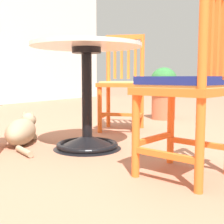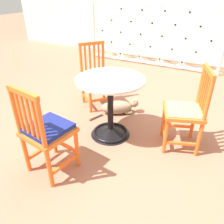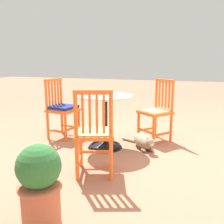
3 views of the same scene
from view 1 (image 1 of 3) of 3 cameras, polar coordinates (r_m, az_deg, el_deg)
name	(u,v)px [view 1 (image 1 of 3)]	position (r m, az deg, el deg)	size (l,w,h in m)	color
ground_plane	(82,148)	(2.22, -5.52, -6.63)	(24.00, 24.00, 0.00)	#A36B51
cafe_table	(87,108)	(2.15, -4.66, 0.67)	(0.76, 0.76, 0.73)	black
orange_chair_tucked_in	(188,88)	(1.56, 13.94, 4.33)	(0.45, 0.45, 0.91)	orange
orange_chair_facing_out	(122,84)	(2.92, 1.92, 5.12)	(0.51, 0.51, 0.91)	orange
tabby_cat	(22,131)	(2.43, -16.26, -3.41)	(0.53, 0.57, 0.23)	#9E896B
terracotta_planter	(164,92)	(3.73, 9.55, 3.69)	(0.32, 0.32, 0.62)	#B25B3D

